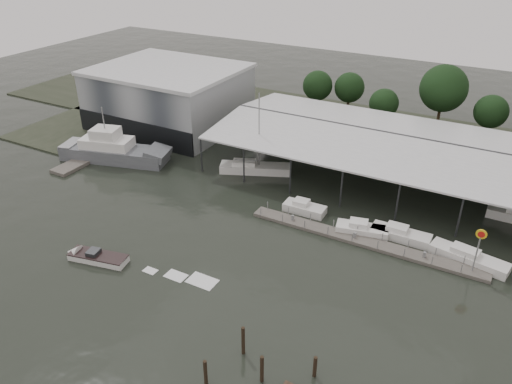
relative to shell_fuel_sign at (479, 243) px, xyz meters
The scene contains 17 objects.
ground 29.06m from the shell_fuel_sign, 159.69° to the right, with size 200.00×200.00×0.00m, color black.
land_strip_far 42.05m from the shell_fuel_sign, 130.15° to the left, with size 140.00×30.00×0.30m.
land_strip_west 70.03m from the shell_fuel_sign, 163.37° to the left, with size 20.00×40.00×0.30m.
storage_warehouse 58.52m from the shell_fuel_sign, 160.06° to the left, with size 24.50×20.50×10.50m.
covered_boat_shed 20.71m from the shell_fuel_sign, 119.05° to the left, with size 58.24×24.00×6.96m.
trawler_dock 57.26m from the shell_fuel_sign, behind, with size 3.00×18.00×0.50m.
floating_dock 12.57m from the shell_fuel_sign, behind, with size 28.00×2.00×1.40m.
shell_fuel_sign is the anchor object (origin of this frame).
grey_trawler 53.22m from the shell_fuel_sign, behind, with size 17.78×9.02×8.84m.
white_sailboat 33.76m from the shell_fuel_sign, 162.58° to the left, with size 10.61×6.56×12.35m.
speedboat_underway 41.07m from the shell_fuel_sign, 154.50° to the right, with size 18.12×5.63×2.00m.
moored_cruiser_0 21.28m from the shell_fuel_sign, behind, with size 5.42×2.32×1.70m.
moored_cruiser_1 13.29m from the shell_fuel_sign, behind, with size 6.44×3.47×1.70m.
moored_cruiser_2 9.54m from the shell_fuel_sign, 160.70° to the left, with size 6.87×2.20×1.70m.
moored_cruiser_3 3.93m from the shell_fuel_sign, 109.63° to the left, with size 8.59×3.68×1.70m.
mooring_pilings 28.30m from the shell_fuel_sign, 119.00° to the right, with size 7.67×8.04×3.63m.
horizon_tree_line 38.29m from the shell_fuel_sign, 93.97° to the left, with size 70.53×10.44×11.99m.
Camera 1 is at (27.47, -38.12, 33.04)m, focal length 35.00 mm.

